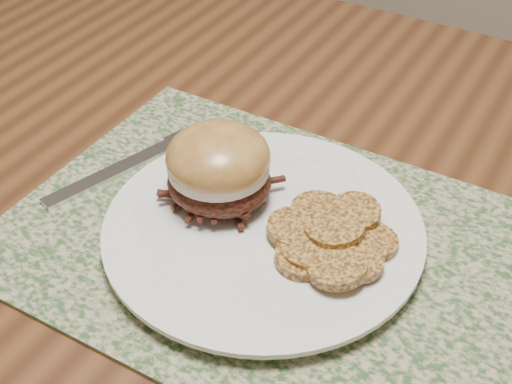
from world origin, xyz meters
TOP-DOWN VIEW (x-y plane):
  - dining_table at (0.00, 0.00)m, footprint 1.50×0.90m
  - placemat at (0.11, -0.03)m, footprint 0.45×0.33m
  - dinner_plate at (0.10, -0.03)m, footprint 0.26×0.26m
  - pork_sandwich at (0.05, -0.02)m, footprint 0.11×0.10m
  - roasted_potatoes at (0.16, -0.03)m, footprint 0.12×0.13m
  - fork at (-0.06, 0.00)m, footprint 0.08×0.20m

SIDE VIEW (x-z plane):
  - dining_table at x=0.00m, z-range 0.30..1.05m
  - placemat at x=0.11m, z-range 0.75..0.75m
  - fork at x=-0.06m, z-range 0.75..0.76m
  - dinner_plate at x=0.10m, z-range 0.75..0.77m
  - roasted_potatoes at x=0.16m, z-range 0.77..0.79m
  - pork_sandwich at x=0.05m, z-range 0.77..0.84m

